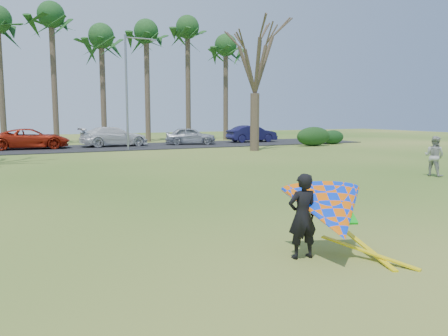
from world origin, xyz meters
name	(u,v)px	position (x,y,z in m)	size (l,w,h in m)	color
ground	(260,223)	(0.00, 0.00, 0.00)	(100.00, 100.00, 0.00)	#205B13
parking_strip	(92,148)	(0.00, 25.00, 0.03)	(46.00, 7.00, 0.06)	black
palm_5	(51,17)	(-2.00, 31.00, 10.52)	(4.84, 4.84, 12.24)	#47362B
palm_6	(101,37)	(2.00, 31.00, 9.17)	(4.84, 4.84, 10.84)	#453729
palm_7	(146,33)	(6.00, 31.00, 9.85)	(4.84, 4.84, 11.54)	#4D3C2E
palm_8	(187,29)	(10.00, 31.00, 10.52)	(4.84, 4.84, 12.24)	#4B3E2D
palm_9	(226,46)	(14.00, 31.00, 9.17)	(4.84, 4.84, 10.84)	#483A2B
bare_tree_right	(255,55)	(10.00, 18.00, 6.57)	(6.27, 6.27, 9.21)	#453729
streetlight	(129,87)	(2.16, 22.00, 4.46)	(2.28, 0.18, 8.00)	gray
hedge_near	(313,136)	(16.51, 19.89, 0.77)	(3.09, 1.40, 1.54)	#143613
hedge_far	(333,137)	(19.35, 20.96, 0.60)	(2.16, 1.01, 1.20)	#133416
car_2	(31,139)	(-4.16, 25.73, 0.79)	(2.43, 5.27, 1.47)	#AA210D
car_3	(114,136)	(1.79, 25.76, 0.82)	(2.12, 5.22, 1.52)	white
car_4	(191,136)	(8.00, 25.29, 0.77)	(1.67, 4.15, 1.42)	#9BA0A8
car_5	(252,134)	(14.06, 25.68, 0.80)	(1.57, 4.49, 1.48)	#181644
pedestrian_a	(434,156)	(10.51, 3.77, 0.83)	(0.81, 0.63, 1.66)	#A6A6A1
kite_flyer	(329,213)	(-0.17, -2.71, 0.84)	(2.13, 2.39, 2.02)	black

